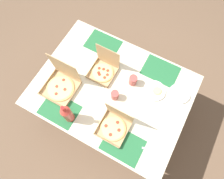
% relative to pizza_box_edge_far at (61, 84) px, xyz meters
% --- Properties ---
extents(ground_plane, '(6.00, 6.00, 0.00)m').
position_rel_pizza_box_edge_far_xyz_m(ground_plane, '(0.45, 0.20, -0.79)').
color(ground_plane, brown).
extents(dining_table, '(1.50, 1.14, 0.73)m').
position_rel_pizza_box_edge_far_xyz_m(dining_table, '(0.45, 0.20, -0.15)').
color(dining_table, '#3F3328').
rests_on(dining_table, ground_plane).
extents(placemat_near_left, '(0.36, 0.26, 0.00)m').
position_rel_pizza_box_edge_far_xyz_m(placemat_near_left, '(0.11, -0.22, -0.05)').
color(placemat_near_left, '#236638').
rests_on(placemat_near_left, dining_table).
extents(placemat_near_right, '(0.36, 0.26, 0.00)m').
position_rel_pizza_box_edge_far_xyz_m(placemat_near_right, '(0.79, -0.22, -0.05)').
color(placemat_near_right, '#236638').
rests_on(placemat_near_right, dining_table).
extents(placemat_far_left, '(0.36, 0.26, 0.00)m').
position_rel_pizza_box_edge_far_xyz_m(placemat_far_left, '(0.11, 0.62, -0.05)').
color(placemat_far_left, '#236638').
rests_on(placemat_far_left, dining_table).
extents(placemat_far_right, '(0.36, 0.26, 0.00)m').
position_rel_pizza_box_edge_far_xyz_m(placemat_far_right, '(0.79, 0.62, -0.05)').
color(placemat_far_right, '#236638').
rests_on(placemat_far_right, dining_table).
extents(pizza_box_edge_far, '(0.31, 0.31, 0.34)m').
position_rel_pizza_box_edge_far_xyz_m(pizza_box_edge_far, '(0.00, 0.00, 0.00)').
color(pizza_box_edge_far, tan).
rests_on(pizza_box_edge_far, dining_table).
extents(pizza_box_corner_right, '(0.25, 0.25, 0.29)m').
position_rel_pizza_box_edge_far_xyz_m(pizza_box_corner_right, '(0.28, 0.34, -0.01)').
color(pizza_box_corner_right, tan).
rests_on(pizza_box_corner_right, dining_table).
extents(pizza_box_corner_left, '(0.26, 0.27, 0.30)m').
position_rel_pizza_box_edge_far_xyz_m(pizza_box_corner_left, '(0.64, -0.11, -0.01)').
color(pizza_box_corner_left, tan).
rests_on(pizza_box_corner_left, dining_table).
extents(plate_near_left, '(0.22, 0.22, 0.03)m').
position_rel_pizza_box_edge_far_xyz_m(plate_near_left, '(0.83, 0.39, -0.04)').
color(plate_near_left, white).
rests_on(plate_near_left, dining_table).
extents(plate_middle, '(0.21, 0.21, 0.02)m').
position_rel_pizza_box_edge_far_xyz_m(plate_middle, '(1.05, 0.47, -0.04)').
color(plate_middle, white).
rests_on(plate_middle, dining_table).
extents(soda_bottle, '(0.09, 0.09, 0.32)m').
position_rel_pizza_box_edge_far_xyz_m(soda_bottle, '(0.24, -0.23, 0.08)').
color(soda_bottle, '#B2382D').
rests_on(soda_bottle, dining_table).
extents(cup_dark, '(0.08, 0.08, 0.10)m').
position_rel_pizza_box_edge_far_xyz_m(cup_dark, '(0.51, 0.15, -0.00)').
color(cup_dark, '#BF4742').
rests_on(cup_dark, dining_table).
extents(cup_clear_right, '(0.08, 0.08, 0.11)m').
position_rel_pizza_box_edge_far_xyz_m(cup_clear_right, '(0.59, 0.37, 0.00)').
color(cup_clear_right, '#BF4742').
rests_on(cup_clear_right, dining_table).
extents(fork_by_far_left, '(0.18, 0.09, 0.00)m').
position_rel_pizza_box_edge_far_xyz_m(fork_by_far_left, '(-0.08, 0.34, -0.05)').
color(fork_by_far_left, '#B7B7BC').
rests_on(fork_by_far_left, dining_table).
extents(knife_by_near_left, '(0.20, 0.09, 0.00)m').
position_rel_pizza_box_edge_far_xyz_m(knife_by_near_left, '(1.04, -0.12, -0.05)').
color(knife_by_near_left, '#B7B7BC').
rests_on(knife_by_near_left, dining_table).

